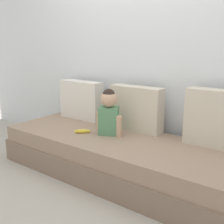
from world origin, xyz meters
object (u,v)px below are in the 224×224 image
Objects in this scene: throw_pillow_left at (81,100)px; throw_pillow_center at (136,109)px; throw_pillow_right at (212,118)px; toddler at (109,111)px; couch at (118,157)px; banana at (82,131)px.

throw_pillow_left is 0.99× the size of throw_pillow_center.
toddler is at bearing -162.79° from throw_pillow_right.
toddler is at bearing 162.95° from couch.
throw_pillow_left is 1.11× the size of throw_pillow_right.
throw_pillow_right reaches higher than throw_pillow_center.
throw_pillow_right reaches higher than toddler.
throw_pillow_center is 1.22× the size of toddler.
banana is (-0.24, -0.14, -0.22)m from toddler.
toddler is at bearing -24.30° from throw_pillow_left.
throw_pillow_left is 0.69m from toddler.
couch is 0.54m from throw_pillow_center.
banana is at bearing -150.41° from toddler.
throw_pillow_center is at bearing 0.00° from throw_pillow_left.
throw_pillow_center is 0.61m from banana.
banana is at bearing -132.34° from throw_pillow_center.
toddler reaches higher than couch.
couch is 4.91× the size of throw_pillow_right.
throw_pillow_right is (1.55, 0.00, 0.03)m from throw_pillow_left.
throw_pillow_right is 0.96m from toddler.
couch is at bearing 13.41° from banana.
banana reaches higher than couch.
throw_pillow_center and toddler have the same top height.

